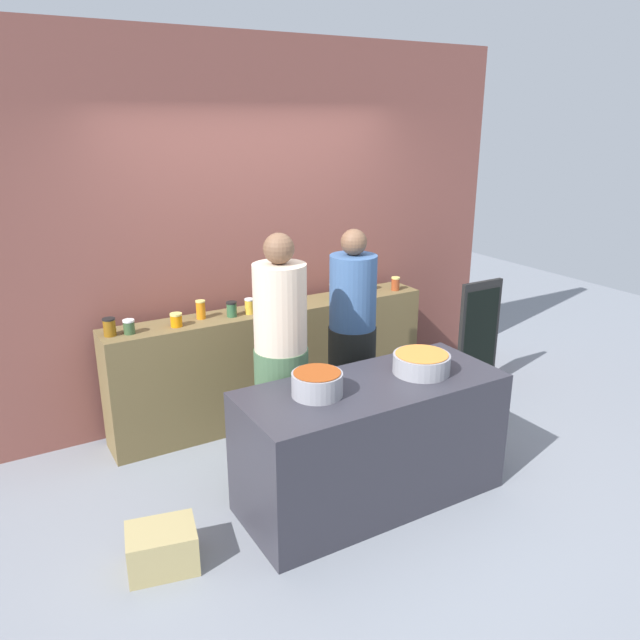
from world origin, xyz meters
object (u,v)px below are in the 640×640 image
object	(u,v)px
preserve_jar_2	(176,320)
preserve_jar_4	(232,309)
preserve_jar_1	(129,327)
preserve_jar_10	(360,285)
preserve_jar_12	(395,284)
chalkboard_sign	(479,336)
preserve_jar_11	(369,284)
cooking_pot_left	(317,384)
preserve_jar_3	(201,310)
preserve_jar_8	(292,299)
cook_with_tongs	(281,372)
preserve_jar_5	(249,306)
preserve_jar_9	(334,292)
preserve_jar_0	(109,327)
preserve_jar_7	(278,299)
bread_crate	(162,548)
cook_in_cap	(352,347)
cooking_pot_center	(421,363)
preserve_jar_6	(267,301)

from	to	relation	value
preserve_jar_2	preserve_jar_4	xyz separation A→B (m)	(0.44, 0.01, 0.01)
preserve_jar_1	preserve_jar_10	world-z (taller)	preserve_jar_10
preserve_jar_12	chalkboard_sign	distance (m)	0.89
preserve_jar_11	cooking_pot_left	distance (m)	1.96
preserve_jar_3	preserve_jar_8	distance (m)	0.76
preserve_jar_10	cook_with_tongs	world-z (taller)	cook_with_tongs
preserve_jar_10	cooking_pot_left	world-z (taller)	preserve_jar_10
preserve_jar_5	preserve_jar_9	world-z (taller)	preserve_jar_9
preserve_jar_0	preserve_jar_11	bearing A→B (deg)	1.60
preserve_jar_2	preserve_jar_12	world-z (taller)	preserve_jar_12
preserve_jar_1	preserve_jar_11	bearing A→B (deg)	2.41
preserve_jar_11	preserve_jar_12	world-z (taller)	preserve_jar_12
preserve_jar_0	preserve_jar_1	bearing A→B (deg)	-11.72
preserve_jar_1	preserve_jar_5	xyz separation A→B (m)	(0.92, -0.00, 0.01)
preserve_jar_10	cook_with_tongs	bearing A→B (deg)	-144.29
preserve_jar_0	cooking_pot_left	size ratio (longest dim) A/B	0.42
preserve_jar_7	cook_with_tongs	size ratio (longest dim) A/B	0.06
preserve_jar_4	preserve_jar_11	bearing A→B (deg)	3.87
preserve_jar_9	bread_crate	world-z (taller)	preserve_jar_9
cook_with_tongs	chalkboard_sign	world-z (taller)	cook_with_tongs
preserve_jar_8	chalkboard_sign	size ratio (longest dim) A/B	0.10
preserve_jar_3	preserve_jar_2	bearing A→B (deg)	-158.84
preserve_jar_11	preserve_jar_1	bearing A→B (deg)	-177.59
cooking_pot_left	cook_in_cap	world-z (taller)	cook_in_cap
preserve_jar_1	preserve_jar_7	bearing A→B (deg)	3.58
preserve_jar_5	cook_in_cap	bearing A→B (deg)	-45.28
preserve_jar_4	cooking_pot_center	xyz separation A→B (m)	(0.73, -1.38, -0.11)
preserve_jar_4	cook_in_cap	bearing A→B (deg)	-38.93
preserve_jar_7	cook_with_tongs	distance (m)	1.01
preserve_jar_7	preserve_jar_10	xyz separation A→B (m)	(0.79, -0.01, 0.01)
preserve_jar_7	preserve_jar_10	size ratio (longest dim) A/B	0.78
cook_in_cap	cooking_pot_left	bearing A→B (deg)	-134.69
preserve_jar_6	preserve_jar_7	distance (m)	0.12
preserve_jar_4	chalkboard_sign	world-z (taller)	preserve_jar_4
preserve_jar_4	chalkboard_sign	xyz separation A→B (m)	(2.16, -0.46, -0.47)
cook_with_tongs	preserve_jar_12	bearing A→B (deg)	27.03
preserve_jar_2	preserve_jar_8	distance (m)	0.98
preserve_jar_3	bread_crate	xyz separation A→B (m)	(-0.79, -1.39, -0.89)
preserve_jar_0	preserve_jar_2	size ratio (longest dim) A/B	1.27
preserve_jar_3	preserve_jar_12	size ratio (longest dim) A/B	1.21
preserve_jar_8	bread_crate	size ratio (longest dim) A/B	0.27
preserve_jar_1	chalkboard_sign	distance (m)	3.01
preserve_jar_11	chalkboard_sign	xyz separation A→B (m)	(0.83, -0.55, -0.47)
preserve_jar_1	preserve_jar_7	size ratio (longest dim) A/B	1.01
preserve_jar_1	preserve_jar_10	bearing A→B (deg)	1.82
preserve_jar_2	bread_crate	size ratio (longest dim) A/B	0.27
preserve_jar_9	cook_with_tongs	bearing A→B (deg)	-138.55
preserve_jar_9	preserve_jar_1	bearing A→B (deg)	179.75
preserve_jar_0	cook_in_cap	xyz separation A→B (m)	(1.63, -0.61, -0.26)
preserve_jar_3	preserve_jar_8	xyz separation A→B (m)	(0.76, -0.04, -0.02)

